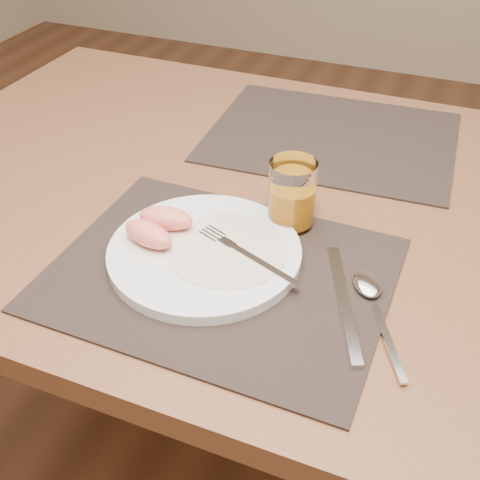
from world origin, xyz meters
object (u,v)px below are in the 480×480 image
object	(u,v)px
plate	(205,252)
fork	(240,250)
knife	(346,311)
juice_glass	(292,197)
table	(280,235)
placemat_far	(331,137)
spoon	(370,291)
placemat_near	(220,274)

from	to	relation	value
plate	fork	bearing A→B (deg)	12.78
fork	knife	distance (m)	0.17
juice_glass	knife	bearing A→B (deg)	-51.37
table	plate	xyz separation A→B (m)	(-0.05, -0.20, 0.10)
plate	knife	distance (m)	0.21
knife	juice_glass	distance (m)	0.21
placemat_far	knife	size ratio (longest dim) A/B	2.15
placemat_far	knife	world-z (taller)	knife
plate	juice_glass	bearing A→B (deg)	55.00
fork	spoon	xyz separation A→B (m)	(0.18, -0.00, -0.01)
spoon	juice_glass	world-z (taller)	juice_glass
plate	placemat_far	bearing A→B (deg)	80.58
table	fork	bearing A→B (deg)	-89.80
plate	knife	world-z (taller)	plate
plate	table	bearing A→B (deg)	76.41
placemat_near	spoon	xyz separation A→B (m)	(0.20, 0.03, 0.01)
table	placemat_far	size ratio (longest dim) A/B	3.11
table	spoon	world-z (taller)	spoon
placemat_near	juice_glass	size ratio (longest dim) A/B	4.31
placemat_far	fork	size ratio (longest dim) A/B	2.67
spoon	plate	bearing A→B (deg)	-177.50
placemat_far	fork	bearing A→B (deg)	-92.93
juice_glass	table	bearing A→B (deg)	116.45
placemat_near	spoon	distance (m)	0.20
table	plate	world-z (taller)	plate
plate	juice_glass	distance (m)	0.15
juice_glass	plate	bearing A→B (deg)	-125.00
knife	plate	bearing A→B (deg)	170.63
plate	knife	size ratio (longest dim) A/B	1.29
plate	fork	world-z (taller)	fork
table	fork	world-z (taller)	fork
placemat_near	knife	xyz separation A→B (m)	(0.18, -0.01, 0.00)
plate	spoon	world-z (taller)	plate
knife	juice_glass	size ratio (longest dim) A/B	2.00
plate	fork	distance (m)	0.05
spoon	table	bearing A→B (deg)	134.35
placemat_far	fork	distance (m)	0.41
fork	knife	world-z (taller)	fork
knife	placemat_far	bearing A→B (deg)	107.36
placemat_near	knife	world-z (taller)	knife
plate	spoon	bearing A→B (deg)	2.50
placemat_near	spoon	size ratio (longest dim) A/B	2.50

